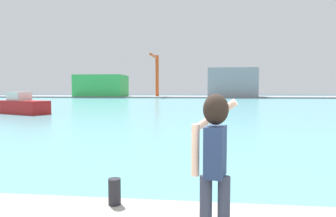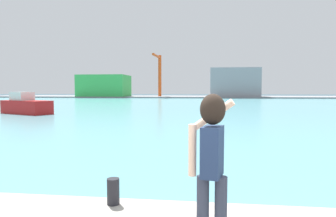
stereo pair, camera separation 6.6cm
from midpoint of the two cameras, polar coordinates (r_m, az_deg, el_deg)
ground_plane at (r=52.77m, az=7.20°, el=0.91°), size 220.00×220.00×0.00m
harbor_water at (r=54.76m, az=7.20°, el=1.02°), size 140.00×100.00×0.02m
far_shore_dock at (r=94.74m, az=7.19°, el=2.21°), size 140.00×20.00×0.41m
person_photographer at (r=3.41m, az=8.80°, el=-8.62°), size 0.53×0.57×1.74m
harbor_bollard at (r=4.91m, az=-9.96°, el=-15.23°), size 0.19×0.19×0.41m
boat_moored at (r=33.43m, az=-25.29°, el=0.51°), size 5.97×4.15×2.19m
warehouse_left at (r=95.43m, az=-11.96°, el=4.25°), size 14.52×10.67×6.50m
warehouse_right at (r=91.35m, az=12.49°, el=4.85°), size 14.23×8.52×8.33m
port_crane at (r=91.84m, az=-1.71°, el=7.21°), size 1.15×10.54×12.58m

